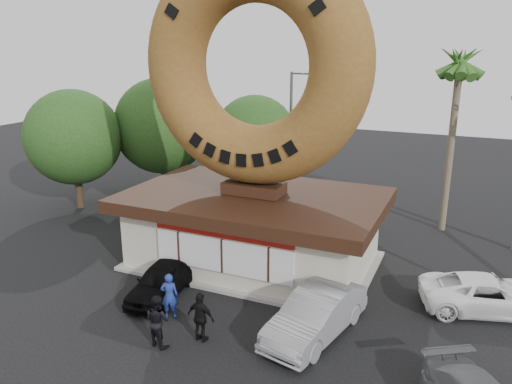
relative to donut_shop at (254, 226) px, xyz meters
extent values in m
plane|color=black|center=(0.00, -5.98, -1.77)|extent=(90.00, 90.00, 0.00)
cube|color=beige|center=(0.00, 0.02, -0.27)|extent=(10.00, 6.00, 3.00)
cube|color=#999993|center=(0.00, 0.02, -1.69)|extent=(10.60, 6.60, 0.15)
cube|color=#3F3F3F|center=(0.00, 0.02, 1.28)|extent=(10.00, 6.00, 0.10)
cube|color=black|center=(0.00, 0.02, 1.23)|extent=(11.20, 7.20, 0.55)
cube|color=silver|center=(0.00, -3.03, -0.22)|extent=(6.00, 0.12, 1.40)
cube|color=#A2160D|center=(0.00, -3.05, 0.78)|extent=(6.00, 0.10, 0.45)
cube|color=black|center=(0.00, 0.02, 1.78)|extent=(2.60, 1.40, 0.50)
torus|color=brown|center=(0.00, 0.02, 6.97)|extent=(9.87, 2.52, 9.87)
cylinder|color=#473321|center=(-9.50, 7.02, -0.12)|extent=(0.44, 0.44, 3.30)
sphere|color=#1D4217|center=(-9.50, 7.02, 2.88)|extent=(6.00, 6.00, 6.00)
cylinder|color=#473321|center=(-4.00, 9.02, -0.34)|extent=(0.44, 0.44, 2.86)
sphere|color=#1D4217|center=(-4.00, 9.02, 2.26)|extent=(5.20, 5.20, 5.20)
cylinder|color=#473321|center=(-13.00, 3.02, -0.23)|extent=(0.44, 0.44, 3.08)
sphere|color=#1D4217|center=(-13.00, 3.02, 2.57)|extent=(5.60, 5.60, 5.60)
cylinder|color=#726651|center=(7.50, 8.02, 2.73)|extent=(0.36, 0.36, 9.00)
cylinder|color=#59595E|center=(-2.00, 10.02, 2.23)|extent=(0.18, 0.18, 8.00)
cylinder|color=#59595E|center=(-1.10, 10.02, 6.13)|extent=(1.80, 0.12, 0.12)
cube|color=#59595E|center=(-0.20, 10.02, 6.08)|extent=(0.45, 0.20, 0.12)
imported|color=navy|center=(-0.82, -5.61, -0.89)|extent=(0.75, 0.63, 1.75)
imported|color=black|center=(-0.22, -7.21, -0.87)|extent=(1.00, 0.85, 1.80)
imported|color=black|center=(0.96, -6.43, -0.89)|extent=(1.06, 0.51, 1.76)
imported|color=black|center=(-2.04, -4.38, -1.11)|extent=(2.04, 4.04, 1.32)
imported|color=gray|center=(4.35, -4.55, -0.98)|extent=(2.63, 5.01, 1.57)
imported|color=white|center=(9.73, -0.37, -1.09)|extent=(5.34, 3.58, 1.36)
camera|label=1|loc=(8.62, -19.10, 7.83)|focal=35.00mm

